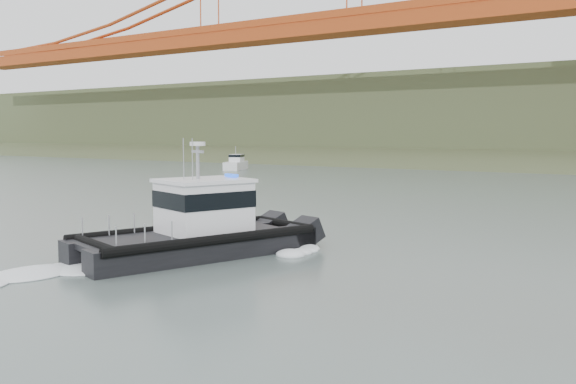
{
  "coord_description": "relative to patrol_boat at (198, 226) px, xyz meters",
  "views": [
    {
      "loc": [
        19.2,
        -16.27,
        5.28
      ],
      "look_at": [
        1.65,
        9.62,
        2.4
      ],
      "focal_mm": 40.0,
      "sensor_mm": 36.0,
      "label": 1
    }
  ],
  "objects": [
    {
      "name": "ground",
      "position": [
        -0.59,
        -4.24,
        -1.27
      ],
      "size": [
        400.0,
        400.0,
        0.0
      ],
      "primitive_type": "plane",
      "color": "#4C5A54",
      "rests_on": "ground"
    },
    {
      "name": "patrol_boat",
      "position": [
        0.0,
        0.0,
        0.0
      ],
      "size": [
        6.82,
        11.13,
        5.08
      ],
      "rotation": [
        0.0,
        0.0,
        -0.31
      ],
      "color": "black",
      "rests_on": "ground"
    },
    {
      "name": "motorboat",
      "position": [
        -39.77,
        52.18,
        -0.41
      ],
      "size": [
        4.44,
        6.6,
        3.46
      ],
      "rotation": [
        0.0,
        0.0,
        0.41
      ],
      "color": "white",
      "rests_on": "ground"
    }
  ]
}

